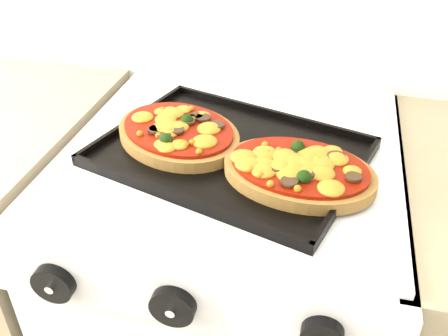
% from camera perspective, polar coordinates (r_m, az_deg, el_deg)
% --- Properties ---
extents(stove, '(0.60, 0.60, 0.91)m').
position_cam_1_polar(stove, '(1.20, 0.86, -16.15)').
color(stove, silver).
rests_on(stove, floor).
extents(control_panel, '(0.60, 0.02, 0.09)m').
position_cam_1_polar(control_panel, '(0.70, -4.58, -14.43)').
color(control_panel, silver).
rests_on(control_panel, stove).
extents(knob_left, '(0.06, 0.02, 0.06)m').
position_cam_1_polar(knob_left, '(0.76, -18.90, -12.40)').
color(knob_left, black).
rests_on(knob_left, control_panel).
extents(knob_center, '(0.06, 0.02, 0.06)m').
position_cam_1_polar(knob_center, '(0.69, -5.87, -15.47)').
color(knob_center, black).
rests_on(knob_center, control_panel).
extents(knob_right, '(0.05, 0.02, 0.05)m').
position_cam_1_polar(knob_right, '(0.67, 11.16, -18.23)').
color(knob_right, black).
rests_on(knob_right, control_panel).
extents(baking_tray, '(0.51, 0.43, 0.02)m').
position_cam_1_polar(baking_tray, '(0.86, 0.77, 1.93)').
color(baking_tray, black).
rests_on(baking_tray, stove).
extents(pizza_left, '(0.30, 0.28, 0.04)m').
position_cam_1_polar(pizza_left, '(0.89, -5.26, 4.18)').
color(pizza_left, '#9F6F37').
rests_on(pizza_left, baking_tray).
extents(pizza_right, '(0.27, 0.22, 0.04)m').
position_cam_1_polar(pizza_right, '(0.79, 8.55, -0.14)').
color(pizza_right, '#9F6F37').
rests_on(pizza_right, baking_tray).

